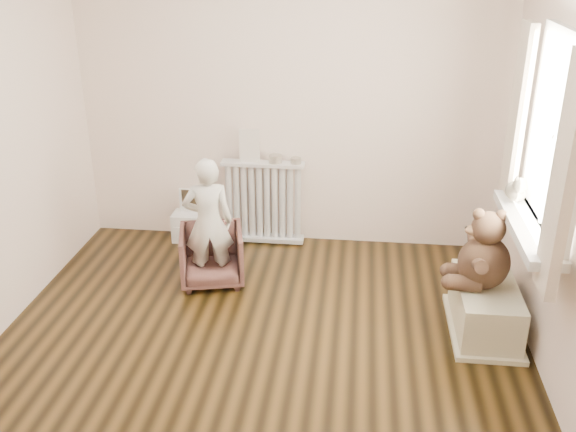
# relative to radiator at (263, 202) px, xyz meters

# --- Properties ---
(floor) EXTENTS (3.60, 3.60, 0.01)m
(floor) POSITION_rel_radiator_xyz_m (0.21, -1.68, -0.39)
(floor) COLOR black
(floor) RESTS_ON ground
(back_wall) EXTENTS (3.60, 0.02, 2.60)m
(back_wall) POSITION_rel_radiator_xyz_m (0.21, 0.12, 0.91)
(back_wall) COLOR white
(back_wall) RESTS_ON ground
(front_wall) EXTENTS (3.60, 0.02, 2.60)m
(front_wall) POSITION_rel_radiator_xyz_m (0.21, -3.48, 0.91)
(front_wall) COLOR white
(front_wall) RESTS_ON ground
(right_wall) EXTENTS (0.02, 3.60, 2.60)m
(right_wall) POSITION_rel_radiator_xyz_m (2.01, -1.68, 0.91)
(right_wall) COLOR white
(right_wall) RESTS_ON ground
(window) EXTENTS (0.03, 0.90, 1.10)m
(window) POSITION_rel_radiator_xyz_m (1.97, -1.38, 1.06)
(window) COLOR white
(window) RESTS_ON right_wall
(window_sill) EXTENTS (0.22, 1.10, 0.06)m
(window_sill) POSITION_rel_radiator_xyz_m (1.88, -1.38, 0.48)
(window_sill) COLOR silver
(window_sill) RESTS_ON right_wall
(curtain_left) EXTENTS (0.06, 0.26, 1.30)m
(curtain_left) POSITION_rel_radiator_xyz_m (1.86, -1.95, 1.00)
(curtain_left) COLOR beige
(curtain_left) RESTS_ON right_wall
(curtain_right) EXTENTS (0.06, 0.26, 1.30)m
(curtain_right) POSITION_rel_radiator_xyz_m (1.86, -0.81, 1.00)
(curtain_right) COLOR beige
(curtain_right) RESTS_ON right_wall
(radiator) EXTENTS (0.72, 0.14, 0.76)m
(radiator) POSITION_rel_radiator_xyz_m (0.00, 0.00, 0.00)
(radiator) COLOR silver
(radiator) RESTS_ON floor
(paper_doll) EXTENTS (0.17, 0.02, 0.29)m
(paper_doll) POSITION_rel_radiator_xyz_m (-0.11, 0.00, 0.51)
(paper_doll) COLOR beige
(paper_doll) RESTS_ON radiator
(tin_a) EXTENTS (0.11, 0.11, 0.07)m
(tin_a) POSITION_rel_radiator_xyz_m (0.11, 0.00, 0.40)
(tin_a) COLOR #A59E8C
(tin_a) RESTS_ON radiator
(tin_b) EXTENTS (0.09, 0.09, 0.05)m
(tin_b) POSITION_rel_radiator_xyz_m (0.29, 0.00, 0.39)
(tin_b) COLOR #A59E8C
(tin_b) RESTS_ON radiator
(toy_vanity) EXTENTS (0.30, 0.22, 0.47)m
(toy_vanity) POSITION_rel_radiator_xyz_m (-0.67, -0.03, -0.11)
(toy_vanity) COLOR silver
(toy_vanity) RESTS_ON floor
(armchair) EXTENTS (0.58, 0.59, 0.45)m
(armchair) POSITION_rel_radiator_xyz_m (-0.29, -0.77, -0.17)
(armchair) COLOR brown
(armchair) RESTS_ON floor
(child) EXTENTS (0.42, 0.33, 1.03)m
(child) POSITION_rel_radiator_xyz_m (-0.29, -0.82, 0.14)
(child) COLOR silver
(child) RESTS_ON armchair
(toy_bench) EXTENTS (0.40, 0.75, 0.35)m
(toy_bench) POSITION_rel_radiator_xyz_m (1.73, -1.23, -0.19)
(toy_bench) COLOR beige
(toy_bench) RESTS_ON floor
(teddy_bear) EXTENTS (0.46, 0.37, 0.55)m
(teddy_bear) POSITION_rel_radiator_xyz_m (1.68, -1.23, 0.28)
(teddy_bear) COLOR #362417
(teddy_bear) RESTS_ON toy_bench
(plush_cat) EXTENTS (0.17, 0.25, 0.20)m
(plush_cat) POSITION_rel_radiator_xyz_m (1.87, -1.03, 0.61)
(plush_cat) COLOR gray
(plush_cat) RESTS_ON window_sill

